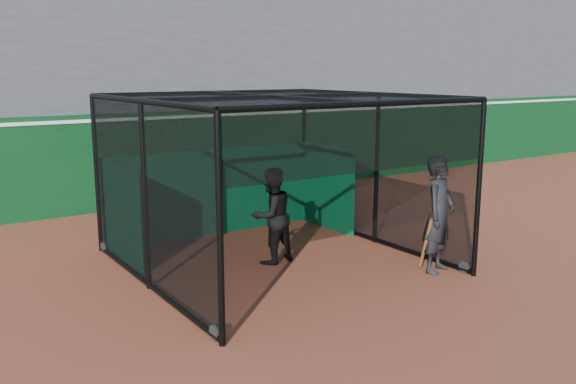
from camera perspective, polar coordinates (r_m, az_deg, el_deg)
ground at (r=9.78m, az=5.09°, el=-10.21°), size 120.00×120.00×0.00m
outfield_wall at (r=16.74m, az=-13.44°, el=3.13°), size 50.00×0.50×2.50m
grandstand at (r=20.18m, az=-17.75°, el=13.33°), size 50.00×7.85×8.95m
batting_cage at (r=11.28m, az=-1.27°, el=0.94°), size 5.11×5.31×3.11m
batter at (r=11.41m, az=-1.53°, el=-2.23°), size 0.97×0.81×1.82m
on_deck_player at (r=11.20m, az=13.94°, el=-2.05°), size 0.90×0.76×2.12m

